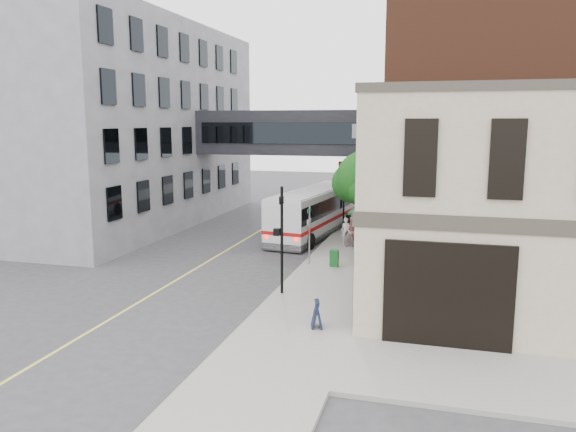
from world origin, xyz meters
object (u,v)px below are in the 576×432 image
Objects in this scene: pedestrian_b at (353,232)px; newspaper_box at (334,258)px; bus at (314,210)px; sandwich_board at (317,314)px; pedestrian_c at (356,230)px; pedestrian_a at (346,231)px.

pedestrian_b is 2.10× the size of newspaper_box.
sandwich_board is (3.83, -16.45, -1.01)m from bus.
bus reaches higher than pedestrian_c.
sandwich_board is at bearing -102.09° from pedestrian_b.
pedestrian_a is 1.90× the size of newspaper_box.
pedestrian_c reaches higher than pedestrian_b.
pedestrian_b reaches higher than sandwich_board.
sandwich_board is at bearing -98.07° from pedestrian_a.
sandwich_board is at bearing -85.82° from newspaper_box.
sandwich_board is at bearing -97.45° from pedestrian_c.
bus is 4.58m from pedestrian_c.
pedestrian_a reaches higher than sandwich_board.
pedestrian_c is (0.13, 0.15, 0.09)m from pedestrian_b.
bus is at bearing 87.38° from sandwich_board.
bus is 5.77× the size of pedestrian_c.
pedestrian_a is 0.75m from pedestrian_c.
pedestrian_b is (0.48, -0.54, 0.09)m from pedestrian_a.
newspaper_box is at bearing -104.37° from pedestrian_c.
pedestrian_c reaches higher than newspaper_box.
newspaper_box is 8.51m from sandwich_board.
pedestrian_b is (3.05, -3.41, -0.62)m from bus.
pedestrian_a is 13.65m from sandwich_board.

